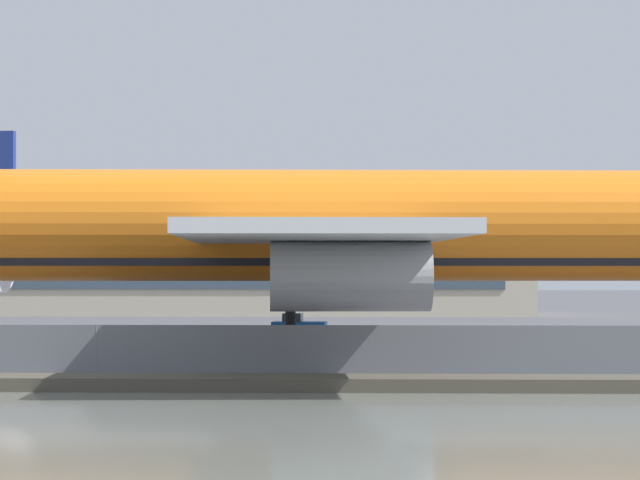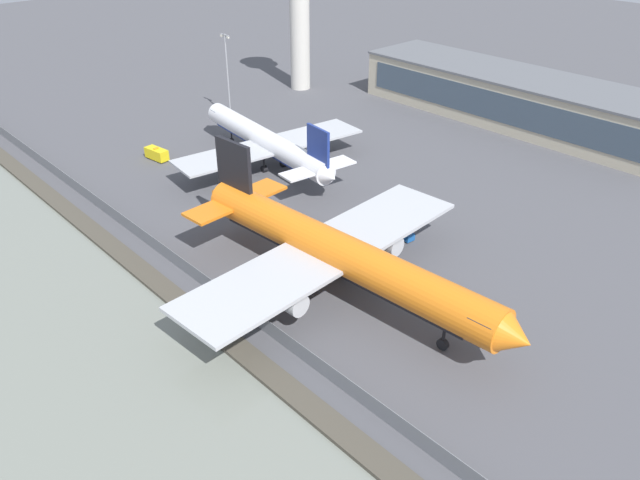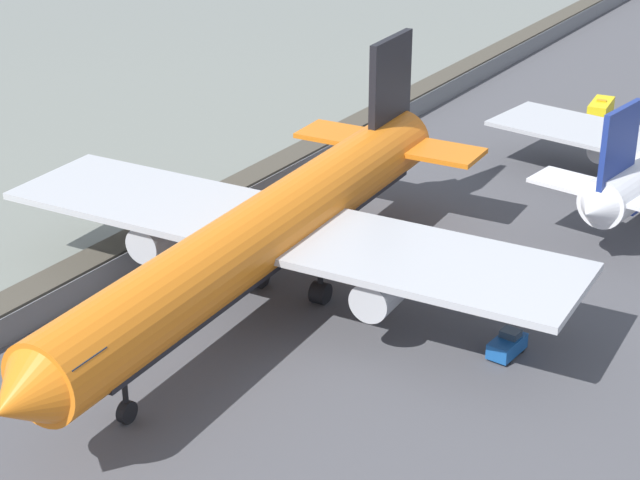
% 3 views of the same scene
% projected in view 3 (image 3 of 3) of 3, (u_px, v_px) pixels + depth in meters
% --- Properties ---
extents(ground_plane, '(500.00, 500.00, 0.00)m').
position_uv_depth(ground_plane, '(375.00, 271.00, 86.75)').
color(ground_plane, '#4C4C51').
extents(shoreline_seawall, '(320.00, 3.00, 0.50)m').
position_uv_depth(shoreline_seawall, '(179.00, 214.00, 96.70)').
color(shoreline_seawall, '#474238').
rests_on(shoreline_seawall, ground).
extents(perimeter_fence, '(280.00, 0.10, 2.21)m').
position_uv_depth(perimeter_fence, '(218.00, 216.00, 94.14)').
color(perimeter_fence, slate).
rests_on(perimeter_fence, ground).
extents(cargo_jet_orange, '(54.33, 46.39, 16.54)m').
position_uv_depth(cargo_jet_orange, '(270.00, 231.00, 78.41)').
color(cargo_jet_orange, orange).
rests_on(cargo_jet_orange, ground).
extents(baggage_tug, '(3.32, 1.85, 1.80)m').
position_uv_depth(baggage_tug, '(507.00, 345.00, 74.26)').
color(baggage_tug, '#19519E').
rests_on(baggage_tug, ground).
extents(ops_van, '(5.43, 2.77, 2.48)m').
position_uv_depth(ops_van, '(600.00, 110.00, 121.52)').
color(ops_van, yellow).
rests_on(ops_van, ground).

